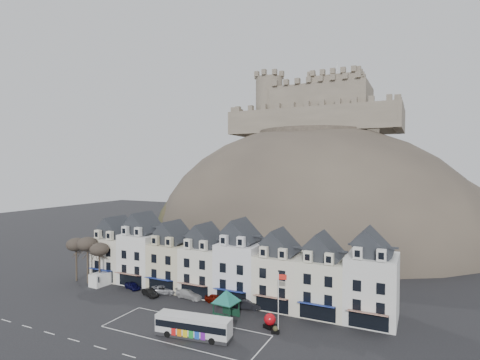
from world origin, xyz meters
name	(u,v)px	position (x,y,z in m)	size (l,w,h in m)	color
ground	(166,332)	(0.00, 0.00, 0.00)	(300.00, 300.00, 0.00)	black
coach_bay_markings	(185,331)	(2.00, 1.25, 0.00)	(22.00, 7.50, 0.01)	silver
townhouse_terrace	(225,264)	(0.15, 15.97, 5.30)	(54.40, 9.35, 11.80)	silver
castle_hill	(313,240)	(1.25, 68.95, 0.11)	(100.00, 76.00, 68.00)	#39322C
castle	(317,107)	(0.51, 75.93, 40.19)	(50.20, 22.20, 22.00)	#695F50
tree_left_far	(76,245)	(-29.00, 10.50, 6.90)	(3.61, 3.61, 8.24)	#332A20
tree_left_mid	(87,244)	(-26.00, 10.50, 7.24)	(3.78, 3.78, 8.64)	#332A20
tree_left_near	(99,250)	(-23.00, 10.50, 6.55)	(3.43, 3.43, 7.84)	#332A20
bus	(193,325)	(4.07, 0.22, 1.54)	(10.07, 3.56, 2.78)	#262628
bus_shelter	(226,296)	(5.00, 7.33, 3.18)	(6.43, 6.43, 4.09)	#103221
red_buoy	(270,320)	(11.78, 7.06, 1.01)	(1.72, 1.72, 1.97)	black
flagpole	(279,298)	(13.30, 6.46, 4.51)	(1.13, 0.29, 7.89)	silver
white_van	(104,278)	(-22.68, 11.19, 1.16)	(2.51, 5.21, 2.32)	white
planter_west	(275,330)	(13.07, 5.77, 0.47)	(1.03, 0.69, 0.99)	black
planter_east	(275,330)	(13.00, 5.89, 0.46)	(0.99, 0.66, 0.95)	black
car_navy	(133,286)	(-16.00, 11.38, 0.62)	(1.47, 3.65, 1.24)	#0A0A36
car_black	(150,293)	(-10.80, 9.83, 0.61)	(1.30, 3.72, 1.23)	black
car_silver	(164,289)	(-9.60, 12.00, 0.68)	(2.25, 4.80, 1.36)	#ACADB4
car_white	(189,294)	(-4.40, 12.00, 0.73)	(2.03, 5.00, 1.45)	silver
car_maroon	(218,299)	(0.97, 12.00, 0.73)	(1.72, 4.28, 1.46)	#5D0D05
car_charcoal	(246,304)	(6.05, 11.82, 0.76)	(1.61, 4.61, 1.52)	black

